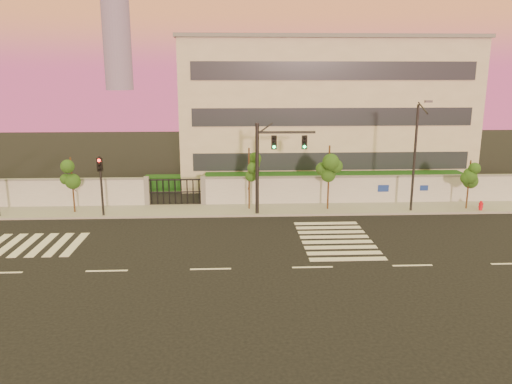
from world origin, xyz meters
TOP-DOWN VIEW (x-y plane):
  - ground at (0.00, 0.00)m, footprint 120.00×120.00m
  - sidewalk at (0.00, 10.50)m, footprint 60.00×3.00m
  - perimeter_wall at (0.10, 12.00)m, footprint 60.00×0.36m
  - hedge_row at (1.17, 14.74)m, footprint 41.00×4.25m
  - institutional_building at (9.00, 21.99)m, footprint 24.40×12.40m
  - road_markings at (-1.58, 3.76)m, footprint 57.00×7.62m
  - street_tree_c at (-9.60, 10.32)m, footprint 1.31×1.04m
  - street_tree_d at (2.25, 10.61)m, footprint 1.37×1.09m
  - street_tree_e at (7.69, 10.31)m, footprint 1.44×1.15m
  - street_tree_f at (17.36, 9.97)m, footprint 1.39×1.11m
  - traffic_signal_main at (3.51, 9.38)m, footprint 3.91×0.39m
  - traffic_signal_secondary at (-7.46, 9.34)m, footprint 0.32×0.32m
  - streetlight_east at (13.31, 9.49)m, footprint 0.46×1.85m
  - fire_hydrant at (18.13, 9.49)m, footprint 0.32×0.30m

SIDE VIEW (x-z plane):
  - ground at x=0.00m, z-range 0.00..0.00m
  - road_markings at x=-1.58m, z-range 0.00..0.02m
  - sidewalk at x=0.00m, z-range 0.00..0.15m
  - fire_hydrant at x=18.13m, z-range 0.00..0.79m
  - hedge_row at x=1.17m, z-range -0.08..1.72m
  - perimeter_wall at x=0.10m, z-range -0.03..2.17m
  - street_tree_f at x=17.36m, z-range 0.84..4.37m
  - traffic_signal_secondary at x=-7.46m, z-range 0.56..4.68m
  - street_tree_c at x=-9.60m, z-range 0.92..4.83m
  - street_tree_d at x=2.25m, z-range 1.04..5.44m
  - street_tree_e at x=7.69m, z-range 1.08..5.65m
  - traffic_signal_main at x=3.51m, z-range 0.82..6.99m
  - streetlight_east at x=13.31m, z-range 0.31..7.98m
  - institutional_building at x=9.00m, z-range 0.03..12.28m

